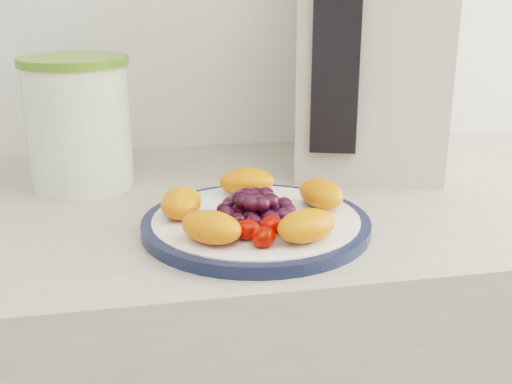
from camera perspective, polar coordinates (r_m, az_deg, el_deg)
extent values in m
cylinder|color=#141E3B|center=(0.79, 0.00, -2.91)|extent=(0.28, 0.28, 0.01)
cylinder|color=white|center=(0.79, 0.00, -2.85)|extent=(0.26, 0.26, 0.02)
cylinder|color=#376410|center=(0.98, -15.47, 5.56)|extent=(0.19, 0.19, 0.18)
cylinder|color=#517B27|center=(0.96, -15.96, 11.15)|extent=(0.20, 0.20, 0.01)
cube|color=beige|center=(1.09, 9.97, 12.80)|extent=(0.30, 0.36, 0.39)
cube|color=black|center=(0.92, 7.13, 12.31)|extent=(0.07, 0.04, 0.29)
ellipsoid|color=#E55716|center=(0.83, 5.80, -0.13)|extent=(0.07, 0.08, 0.04)
ellipsoid|color=#E55716|center=(0.87, -0.82, 0.96)|extent=(0.08, 0.05, 0.04)
ellipsoid|color=#E55716|center=(0.79, -6.67, -0.94)|extent=(0.07, 0.08, 0.04)
ellipsoid|color=#E55716|center=(0.71, -4.00, -3.14)|extent=(0.09, 0.09, 0.04)
ellipsoid|color=#E55716|center=(0.72, 4.50, -2.99)|extent=(0.09, 0.08, 0.04)
ellipsoid|color=black|center=(0.79, 0.00, -1.62)|extent=(0.02, 0.02, 0.02)
ellipsoid|color=black|center=(0.79, 1.42, -1.48)|extent=(0.02, 0.02, 0.02)
ellipsoid|color=black|center=(0.80, 0.46, -1.20)|extent=(0.02, 0.02, 0.02)
ellipsoid|color=black|center=(0.80, -0.95, -1.20)|extent=(0.02, 0.02, 0.02)
ellipsoid|color=black|center=(0.78, -1.44, -1.69)|extent=(0.02, 0.02, 0.02)
ellipsoid|color=black|center=(0.77, -0.48, -2.16)|extent=(0.02, 0.02, 0.02)
ellipsoid|color=black|center=(0.77, 0.98, -2.02)|extent=(0.02, 0.02, 0.02)
ellipsoid|color=black|center=(0.80, 2.49, -1.16)|extent=(0.02, 0.02, 0.02)
ellipsoid|color=black|center=(0.82, 1.51, -0.86)|extent=(0.02, 0.02, 0.02)
ellipsoid|color=black|center=(0.82, 0.17, -0.64)|extent=(0.02, 0.02, 0.02)
ellipsoid|color=black|center=(0.82, -1.21, -0.77)|extent=(0.02, 0.02, 0.02)
ellipsoid|color=black|center=(0.81, -2.31, -1.09)|extent=(0.02, 0.02, 0.02)
ellipsoid|color=black|center=(0.79, -2.83, -1.59)|extent=(0.02, 0.02, 0.02)
ellipsoid|color=black|center=(0.77, -2.60, -2.03)|extent=(0.02, 0.02, 0.02)
ellipsoid|color=black|center=(0.76, -1.64, -2.52)|extent=(0.02, 0.02, 0.02)
ellipsoid|color=black|center=(0.75, -0.19, -2.68)|extent=(0.02, 0.02, 0.02)
ellipsoid|color=black|center=(0.75, 1.32, -2.47)|extent=(0.02, 0.02, 0.02)
ellipsoid|color=black|center=(0.77, 2.43, -2.15)|extent=(0.02, 0.02, 0.02)
ellipsoid|color=black|center=(0.79, 2.84, -1.68)|extent=(0.02, 0.02, 0.02)
ellipsoid|color=black|center=(0.78, 0.00, -0.63)|extent=(0.02, 0.02, 0.02)
ellipsoid|color=black|center=(0.80, 0.85, -0.27)|extent=(0.02, 0.02, 0.02)
ellipsoid|color=black|center=(0.80, -0.03, -0.20)|extent=(0.02, 0.02, 0.02)
ellipsoid|color=black|center=(0.80, -0.90, -0.30)|extent=(0.02, 0.02, 0.02)
ellipsoid|color=black|center=(0.78, -1.37, -0.56)|extent=(0.02, 0.02, 0.02)
ellipsoid|color=black|center=(0.77, -1.20, -0.88)|extent=(0.02, 0.02, 0.02)
ellipsoid|color=black|center=(0.76, -0.45, -1.07)|extent=(0.02, 0.02, 0.02)
ellipsoid|color=black|center=(0.76, 0.52, -1.07)|extent=(0.02, 0.02, 0.02)
ellipsoid|color=black|center=(0.77, 1.23, -0.83)|extent=(0.02, 0.02, 0.02)
ellipsoid|color=#BE0900|center=(0.72, -0.73, -3.37)|extent=(0.03, 0.03, 0.02)
ellipsoid|color=#BE0900|center=(0.73, 1.34, -3.02)|extent=(0.04, 0.03, 0.02)
ellipsoid|color=#BE0900|center=(0.70, 0.68, -4.00)|extent=(0.04, 0.04, 0.02)
ellipsoid|color=#BE0900|center=(0.73, -2.63, -3.06)|extent=(0.03, 0.04, 0.02)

